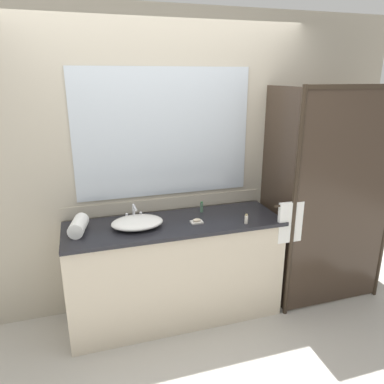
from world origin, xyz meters
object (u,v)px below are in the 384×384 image
Objects in this scene: soap_dish at (197,221)px; faucet at (134,214)px; amenity_bottle_conditioner at (246,219)px; sink_basin at (137,222)px; rolled_towel_near_edge at (79,226)px; amenity_bottle_body_wash at (202,207)px.

faucet is at bearing 155.59° from soap_dish.
amenity_bottle_conditioner is (0.38, -0.14, 0.03)m from soap_dish.
rolled_towel_near_edge is at bearing 176.84° from sink_basin.
amenity_bottle_body_wash reaches higher than soap_dish.
soap_dish is at bearing -6.69° from sink_basin.
amenity_bottle_conditioner is at bearing -22.39° from faucet.
faucet reaches higher than soap_dish.
amenity_bottle_conditioner reaches higher than soap_dish.
rolled_towel_near_edge reaches higher than amenity_bottle_body_wash.
amenity_bottle_body_wash is (0.60, 0.17, 0.01)m from sink_basin.
sink_basin is 5.04× the size of amenity_bottle_conditioner.
amenity_bottle_conditioner is at bearing -54.21° from amenity_bottle_body_wash.
soap_dish is 0.94m from rolled_towel_near_edge.
soap_dish is at bearing -4.99° from rolled_towel_near_edge.
rolled_towel_near_edge is (-0.45, -0.14, 0.01)m from faucet.
faucet is 0.66× the size of rolled_towel_near_edge.
rolled_towel_near_edge is at bearing 175.01° from soap_dish.
soap_dish is (0.48, -0.22, -0.03)m from faucet.
sink_basin is 4.31× the size of amenity_bottle_body_wash.
amenity_bottle_body_wash is (0.60, 0.01, -0.00)m from faucet.
amenity_bottle_conditioner is at bearing -12.63° from sink_basin.
amenity_bottle_body_wash is (0.12, 0.23, 0.03)m from soap_dish.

